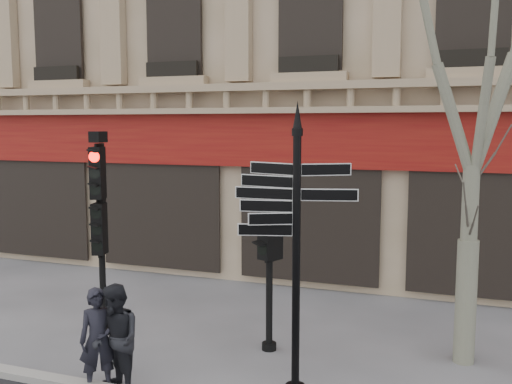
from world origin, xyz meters
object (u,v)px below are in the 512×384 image
(traffic_signal_main, at_px, (100,208))
(pedestrian_a, at_px, (99,340))
(traffic_signal_secondary, at_px, (269,246))
(fingerpost, at_px, (297,202))
(pedestrian_b, at_px, (116,340))
(plane_tree, at_px, (479,16))

(traffic_signal_main, relative_size, pedestrian_a, 2.46)
(traffic_signal_main, xyz_separation_m, traffic_signal_secondary, (3.21, 0.32, -0.56))
(traffic_signal_secondary, bearing_deg, traffic_signal_main, -151.92)
(fingerpost, distance_m, pedestrian_b, 3.35)
(traffic_signal_secondary, height_order, pedestrian_b, traffic_signal_secondary)
(plane_tree, distance_m, pedestrian_a, 7.67)
(traffic_signal_secondary, bearing_deg, pedestrian_b, -102.49)
(fingerpost, xyz_separation_m, pedestrian_a, (-2.82, -0.80, -2.10))
(fingerpost, bearing_deg, pedestrian_b, -168.05)
(traffic_signal_secondary, bearing_deg, pedestrian_a, -107.22)
(traffic_signal_secondary, bearing_deg, plane_tree, 32.90)
(traffic_signal_main, relative_size, traffic_signal_secondary, 1.44)
(traffic_signal_main, height_order, pedestrian_b, traffic_signal_main)
(traffic_signal_main, distance_m, plane_tree, 7.27)
(plane_tree, bearing_deg, fingerpost, -137.81)
(traffic_signal_main, relative_size, plane_tree, 0.48)
(fingerpost, height_order, pedestrian_a, fingerpost)
(plane_tree, xyz_separation_m, pedestrian_b, (-4.85, -2.91, -4.84))
(traffic_signal_main, height_order, pedestrian_a, traffic_signal_main)
(plane_tree, bearing_deg, pedestrian_b, -149.02)
(pedestrian_a, bearing_deg, pedestrian_b, -38.85)
(plane_tree, relative_size, pedestrian_b, 4.91)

